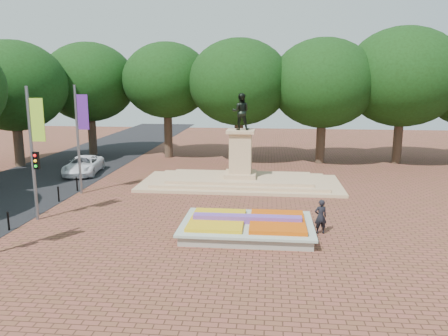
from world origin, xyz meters
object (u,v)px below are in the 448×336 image
Objects in this scene: flower_bed at (248,226)px; pedestrian at (321,217)px; van at (83,165)px; monument at (240,172)px.

pedestrian reaches higher than flower_bed.
pedestrian reaches higher than van.
pedestrian is (3.48, 0.38, 0.47)m from flower_bed.
van is 2.98× the size of pedestrian.
van is (-12.54, 2.29, -0.18)m from monument.
monument is 2.78× the size of van.
monument reaches higher than pedestrian.
pedestrian is at bearing 6.18° from flower_bed.
pedestrian is at bearing -64.88° from monument.
flower_bed is at bearing -50.53° from van.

